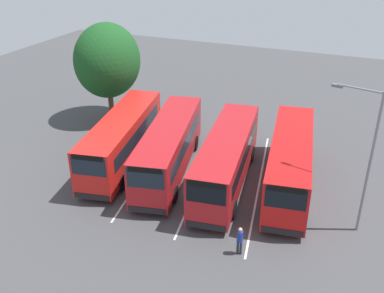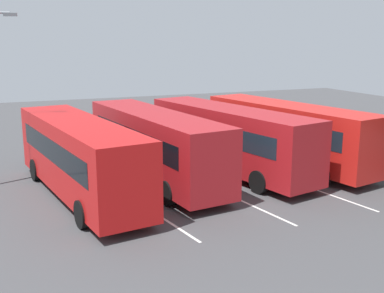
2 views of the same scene
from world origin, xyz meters
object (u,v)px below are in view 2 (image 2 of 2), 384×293
object	(u,v)px
bus_center_left	(229,137)
pedestrian	(75,142)
bus_far_left	(287,132)
bus_center_right	(154,143)
bus_far_right	(79,155)

from	to	relation	value
bus_center_left	pedestrian	bearing A→B (deg)	35.60
bus_far_left	bus_center_left	bearing A→B (deg)	79.11
bus_far_left	bus_center_left	xyz separation A→B (m)	(-0.02, 3.59, 0.00)
bus_far_left	pedestrian	size ratio (longest dim) A/B	7.07
bus_far_left	bus_center_right	xyz separation A→B (m)	(-0.01, 7.64, 0.00)
bus_far_left	bus_far_right	distance (m)	11.52
bus_center_left	bus_center_right	world-z (taller)	same
bus_far_left	bus_center_right	world-z (taller)	same
bus_far_right	bus_center_left	bearing A→B (deg)	-90.61
bus_far_right	pedestrian	size ratio (longest dim) A/B	7.06
bus_center_right	bus_far_right	xyz separation A→B (m)	(-1.12, 3.82, 0.00)
bus_far_left	bus_center_right	size ratio (longest dim) A/B	1.00
bus_center_left	pedestrian	xyz separation A→B (m)	(6.27, 6.95, -0.92)
bus_center_right	pedestrian	xyz separation A→B (m)	(6.26, 2.89, -0.92)
bus_far_right	pedestrian	world-z (taller)	bus_far_right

